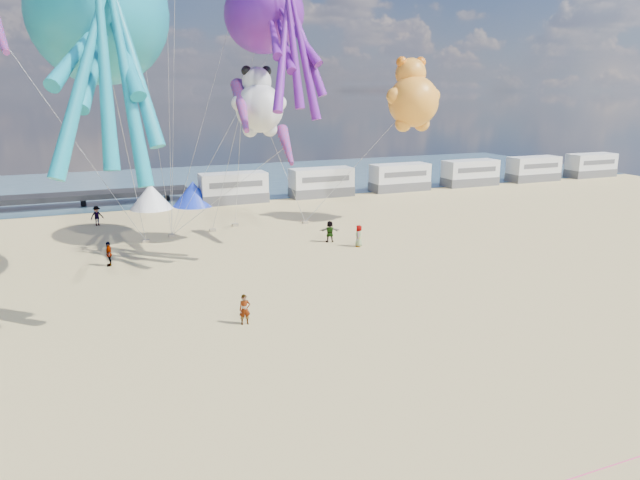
{
  "coord_description": "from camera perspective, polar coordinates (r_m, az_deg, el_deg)",
  "views": [
    {
      "loc": [
        -7.27,
        -15.36,
        10.86
      ],
      "look_at": [
        1.45,
        6.0,
        4.82
      ],
      "focal_mm": 32.0,
      "sensor_mm": 36.0,
      "label": 1
    }
  ],
  "objects": [
    {
      "name": "motorhome_4",
      "position": [
        76.04,
        20.57,
        6.68
      ],
      "size": [
        6.6,
        2.5,
        3.0
      ],
      "primitive_type": "cube",
      "color": "silver",
      "rests_on": "ground"
    },
    {
      "name": "beachgoer_3",
      "position": [
        38.79,
        -20.36,
        -1.3
      ],
      "size": [
        0.59,
        1.03,
        1.59
      ],
      "primitive_type": "imported",
      "rotation": [
        0.0,
        0.0,
        4.71
      ],
      "color": "#7F6659",
      "rests_on": "ground"
    },
    {
      "name": "kite_octopus_purple",
      "position": [
        40.89,
        -5.69,
        21.54
      ],
      "size": [
        5.95,
        10.73,
        11.61
      ],
      "primitive_type": null,
      "rotation": [
        0.0,
        0.0,
        0.16
      ],
      "color": "#661792"
    },
    {
      "name": "windsock_right",
      "position": [
        41.5,
        -3.36,
        9.35
      ],
      "size": [
        1.57,
        4.48,
        4.39
      ],
      "primitive_type": null,
      "rotation": [
        0.0,
        0.0,
        -0.16
      ],
      "color": "red"
    },
    {
      "name": "water",
      "position": [
        71.56,
        -16.19,
        5.38
      ],
      "size": [
        120.0,
        120.0,
        0.0
      ],
      "primitive_type": "plane",
      "color": "#38586B",
      "rests_on": "ground"
    },
    {
      "name": "tent_white",
      "position": [
        56.45,
        -16.56,
        4.21
      ],
      "size": [
        4.0,
        4.0,
        2.4
      ],
      "primitive_type": "cone",
      "color": "white",
      "rests_on": "ground"
    },
    {
      "name": "windsock_mid",
      "position": [
        39.27,
        -7.83,
        13.11
      ],
      "size": [
        2.12,
        6.74,
        6.66
      ],
      "primitive_type": null,
      "rotation": [
        0.0,
        0.0,
        -0.17
      ],
      "color": "red"
    },
    {
      "name": "tent_blue",
      "position": [
        56.96,
        -12.56,
        4.56
      ],
      "size": [
        4.0,
        4.0,
        2.4
      ],
      "primitive_type": "cone",
      "color": "#1933CC",
      "rests_on": "ground"
    },
    {
      "name": "sandbag_e",
      "position": [
        45.18,
        -14.6,
        0.43
      ],
      "size": [
        0.5,
        0.35,
        0.22
      ],
      "primitive_type": "cube",
      "color": "gray",
      "rests_on": "ground"
    },
    {
      "name": "beachgoer_4",
      "position": [
        42.13,
        0.98,
        0.87
      ],
      "size": [
        1.01,
        0.63,
        1.61
      ],
      "primitive_type": "imported",
      "rotation": [
        0.0,
        0.0,
        2.88
      ],
      "color": "#7F6659",
      "rests_on": "ground"
    },
    {
      "name": "sandbag_a",
      "position": [
        43.98,
        -17.02,
        -0.13
      ],
      "size": [
        0.5,
        0.35,
        0.22
      ],
      "primitive_type": "cube",
      "color": "gray",
      "rests_on": "ground"
    },
    {
      "name": "standing_person",
      "position": [
        27.66,
        -7.53,
        -6.91
      ],
      "size": [
        0.57,
        0.4,
        1.49
      ],
      "primitive_type": "imported",
      "rotation": [
        0.0,
        0.0,
        -0.07
      ],
      "color": "tan",
      "rests_on": "ground"
    },
    {
      "name": "sandbag_c",
      "position": [
        48.24,
        -1.5,
        1.8
      ],
      "size": [
        0.5,
        0.35,
        0.22
      ],
      "primitive_type": "cube",
      "color": "gray",
      "rests_on": "ground"
    },
    {
      "name": "sandbag_b",
      "position": [
        46.21,
        -10.69,
        0.97
      ],
      "size": [
        0.5,
        0.35,
        0.22
      ],
      "primitive_type": "cube",
      "color": "gray",
      "rests_on": "ground"
    },
    {
      "name": "ground",
      "position": [
        20.17,
        2.76,
        -17.92
      ],
      "size": [
        120.0,
        120.0,
        0.0
      ],
      "primitive_type": "plane",
      "color": "#D9C07D",
      "rests_on": "ground"
    },
    {
      "name": "motorhome_1",
      "position": [
        60.59,
        0.14,
        5.79
      ],
      "size": [
        6.6,
        2.5,
        3.0
      ],
      "primitive_type": "cube",
      "color": "silver",
      "rests_on": "ground"
    },
    {
      "name": "sandbag_d",
      "position": [
        47.74,
        -8.47,
        1.5
      ],
      "size": [
        0.5,
        0.35,
        0.22
      ],
      "primitive_type": "cube",
      "color": "gray",
      "rests_on": "ground"
    },
    {
      "name": "beachgoer_6",
      "position": [
        40.99,
        3.9,
        0.41
      ],
      "size": [
        0.63,
        0.69,
        1.57
      ],
      "primitive_type": "imported",
      "rotation": [
        0.0,
        0.0,
        4.14
      ],
      "color": "#7F6659",
      "rests_on": "ground"
    },
    {
      "name": "kite_teddy_orange",
      "position": [
        48.4,
        9.31,
        13.51
      ],
      "size": [
        6.37,
        6.21,
        7.06
      ],
      "primitive_type": null,
      "rotation": [
        0.0,
        0.0,
        -0.38
      ],
      "color": "#FF9C2B"
    },
    {
      "name": "motorhome_0",
      "position": [
        57.7,
        -8.65,
        5.17
      ],
      "size": [
        6.6,
        2.5,
        3.0
      ],
      "primitive_type": "cube",
      "color": "silver",
      "rests_on": "ground"
    },
    {
      "name": "motorhome_5",
      "position": [
        82.74,
        25.47,
        6.77
      ],
      "size": [
        6.6,
        2.5,
        3.0
      ],
      "primitive_type": "cube",
      "color": "silver",
      "rests_on": "ground"
    },
    {
      "name": "kite_panda",
      "position": [
        40.59,
        -6.08,
        12.96
      ],
      "size": [
        4.96,
        4.8,
        5.69
      ],
      "primitive_type": null,
      "rotation": [
        0.0,
        0.0,
        0.29
      ],
      "color": "silver"
    },
    {
      "name": "motorhome_3",
      "position": [
        69.98,
        14.78,
        6.51
      ],
      "size": [
        6.6,
        2.5,
        3.0
      ],
      "primitive_type": "cube",
      "color": "silver",
      "rests_on": "ground"
    },
    {
      "name": "motorhome_2",
      "position": [
        64.76,
        7.99,
        6.22
      ],
      "size": [
        6.6,
        2.5,
        3.0
      ],
      "primitive_type": "cube",
      "color": "silver",
      "rests_on": "ground"
    },
    {
      "name": "beachgoer_2",
      "position": [
        50.81,
        -21.41,
        2.26
      ],
      "size": [
        0.94,
        0.82,
        1.64
      ],
      "primitive_type": "imported",
      "rotation": [
        0.0,
        0.0,
        0.28
      ],
      "color": "#7F6659",
      "rests_on": "ground"
    },
    {
      "name": "kite_octopus_teal",
      "position": [
        33.6,
        -21.32,
        20.25
      ],
      "size": [
        6.54,
        12.54,
        13.73
      ],
      "primitive_type": null,
      "rotation": [
        0.0,
        0.0,
        -0.12
      ],
      "color": "teal"
    }
  ]
}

